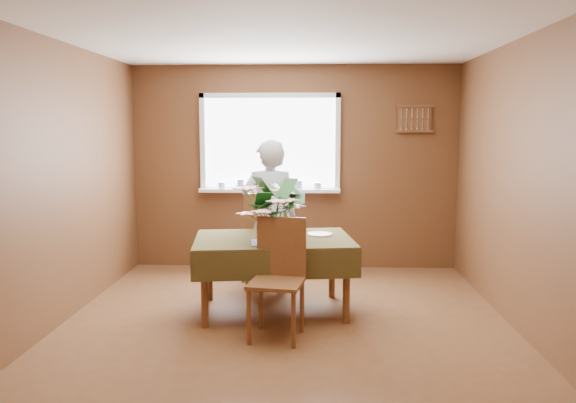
{
  "coord_description": "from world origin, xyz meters",
  "views": [
    {
      "loc": [
        0.24,
        -4.67,
        1.73
      ],
      "look_at": [
        0.0,
        0.55,
        1.05
      ],
      "focal_mm": 35.0,
      "sensor_mm": 36.0,
      "label": 1
    }
  ],
  "objects_px": {
    "seated_woman": "(269,216)",
    "dining_table": "(273,247)",
    "chair_near": "(278,273)",
    "chair_far": "(264,237)",
    "flower_bouquet": "(274,206)"
  },
  "relations": [
    {
      "from": "dining_table",
      "to": "seated_woman",
      "type": "relative_size",
      "value": 0.98
    },
    {
      "from": "seated_woman",
      "to": "dining_table",
      "type": "bearing_deg",
      "value": 86.6
    },
    {
      "from": "chair_far",
      "to": "seated_woman",
      "type": "relative_size",
      "value": 0.65
    },
    {
      "from": "chair_far",
      "to": "chair_near",
      "type": "xyz_separation_m",
      "value": [
        0.25,
        -1.38,
        -0.03
      ]
    },
    {
      "from": "seated_woman",
      "to": "flower_bouquet",
      "type": "bearing_deg",
      "value": 85.85
    },
    {
      "from": "chair_far",
      "to": "flower_bouquet",
      "type": "bearing_deg",
      "value": 86.63
    },
    {
      "from": "chair_near",
      "to": "dining_table",
      "type": "bearing_deg",
      "value": 107.53
    },
    {
      "from": "dining_table",
      "to": "chair_far",
      "type": "distance_m",
      "value": 0.79
    },
    {
      "from": "chair_near",
      "to": "seated_woman",
      "type": "distance_m",
      "value": 1.32
    },
    {
      "from": "seated_woman",
      "to": "chair_near",
      "type": "bearing_deg",
      "value": 86.79
    },
    {
      "from": "dining_table",
      "to": "chair_far",
      "type": "height_order",
      "value": "chair_far"
    },
    {
      "from": "dining_table",
      "to": "chair_near",
      "type": "bearing_deg",
      "value": -89.62
    },
    {
      "from": "dining_table",
      "to": "seated_woman",
      "type": "bearing_deg",
      "value": 90.0
    },
    {
      "from": "dining_table",
      "to": "seated_woman",
      "type": "distance_m",
      "value": 0.7
    },
    {
      "from": "dining_table",
      "to": "flower_bouquet",
      "type": "xyz_separation_m",
      "value": [
        0.02,
        -0.24,
        0.42
      ]
    }
  ]
}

